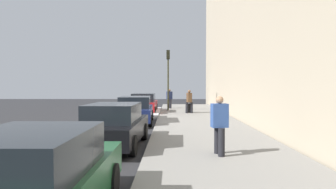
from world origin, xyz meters
The scene contains 13 objects.
ground_plane centered at (0.00, 0.00, 0.00)m, with size 56.00×56.00×0.00m, color #28282B.
sidewalk centered at (0.00, -3.30, 0.07)m, with size 28.00×4.60×0.15m, color gray.
lane_stripe_centre centered at (0.00, 3.20, 0.00)m, with size 28.00×0.14×0.01m, color gold.
snow_bank_curb centered at (5.48, -0.70, 0.11)m, with size 6.96×0.56×0.22m, color white.
parked_car_green centered at (-12.14, 0.20, 0.76)m, with size 4.33×1.90×1.51m.
parked_car_black centered at (-6.23, 0.16, 0.76)m, with size 4.43×2.03×1.51m.
parked_car_navy centered at (-0.07, 0.17, 0.76)m, with size 4.50×2.03×1.51m.
parked_car_red centered at (5.63, 0.21, 0.76)m, with size 4.45×1.90×1.51m.
pedestrian_navy_coat centered at (8.75, -1.68, 1.02)m, with size 0.49×0.52×1.63m.
pedestrian_brown_coat centered at (4.49, -3.10, 1.03)m, with size 0.50×0.53×1.64m.
pedestrian_blue_coat centered at (-7.96, -3.17, 1.05)m, with size 0.55×0.49×1.69m.
traffic_light_pole centered at (6.75, -1.59, 3.30)m, with size 0.35×0.26×4.70m.
rolling_suitcase centered at (4.88, -3.10, 0.47)m, with size 0.34×0.22×0.99m.
Camera 1 is at (-16.35, -1.77, 2.16)m, focal length 31.61 mm.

